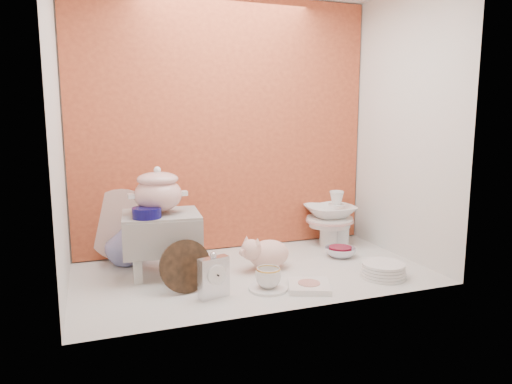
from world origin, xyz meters
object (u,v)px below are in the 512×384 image
gold_rim_teacup (268,277)px  plush_pig (269,253)px  soup_tureen (158,190)px  mantel_clock (214,275)px  dinner_plate_stack (383,270)px  floral_platter (122,225)px  step_stool (162,244)px  blue_white_vase (126,243)px  porcelain_tower (330,218)px  crystal_bowl (340,252)px

gold_rim_teacup → plush_pig: bearing=68.1°
soup_tureen → mantel_clock: 0.55m
dinner_plate_stack → floral_platter: bearing=148.7°
mantel_clock → soup_tureen: bearing=98.1°
mantel_clock → gold_rim_teacup: bearing=-16.1°
step_stool → blue_white_vase: (-0.16, 0.23, -0.04)m
floral_platter → gold_rim_teacup: (0.60, -0.70, -0.14)m
porcelain_tower → mantel_clock: bearing=-146.9°
blue_white_vase → plush_pig: bearing=-25.9°
soup_tureen → dinner_plate_stack: 1.20m
soup_tureen → porcelain_tower: bearing=10.4°
floral_platter → gold_rim_teacup: size_ratio=3.39×
plush_pig → dinner_plate_stack: plush_pig is taller
gold_rim_teacup → crystal_bowl: gold_rim_teacup is taller
blue_white_vase → plush_pig: (0.70, -0.34, -0.04)m
blue_white_vase → gold_rim_teacup: (0.59, -0.62, -0.06)m
floral_platter → crystal_bowl: 1.25m
plush_pig → dinner_plate_stack: 0.59m
gold_rim_teacup → crystal_bowl: bearing=30.3°
soup_tureen → gold_rim_teacup: (0.44, -0.39, -0.38)m
dinner_plate_stack → plush_pig: bearing=147.2°
step_stool → floral_platter: floral_platter is taller
soup_tureen → mantel_clock: soup_tureen is taller
step_stool → porcelain_tower: (1.07, 0.20, 0.01)m
step_stool → blue_white_vase: step_stool is taller
floral_platter → porcelain_tower: bearing=-4.9°
gold_rim_teacup → soup_tureen: bearing=138.4°
floral_platter → porcelain_tower: size_ratio=1.18×
floral_platter → plush_pig: bearing=-30.1°
soup_tureen → dinner_plate_stack: (1.05, -0.43, -0.40)m
crystal_bowl → dinner_plate_stack: bearing=-85.6°
floral_platter → crystal_bowl: floral_platter is taller
blue_white_vase → crystal_bowl: blue_white_vase is taller
blue_white_vase → plush_pig: 0.78m
blue_white_vase → porcelain_tower: porcelain_tower is taller
blue_white_vase → crystal_bowl: 1.20m
step_stool → plush_pig: step_stool is taller
gold_rim_teacup → blue_white_vase: bearing=133.4°
step_stool → soup_tureen: size_ratio=1.36×
mantel_clock → dinner_plate_stack: mantel_clock is taller
porcelain_tower → soup_tureen: bearing=-169.6°
gold_rim_teacup → porcelain_tower: bearing=42.5°
floral_platter → gold_rim_teacup: bearing=-49.2°
mantel_clock → porcelain_tower: 1.08m
dinner_plate_stack → soup_tureen: bearing=157.8°
mantel_clock → crystal_bowl: (0.84, 0.34, -0.07)m
soup_tureen → crystal_bowl: size_ratio=1.58×
blue_white_vase → crystal_bowl: bearing=-13.6°
dinner_plate_stack → porcelain_tower: (0.04, 0.63, 0.13)m
step_stool → floral_platter: 0.36m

